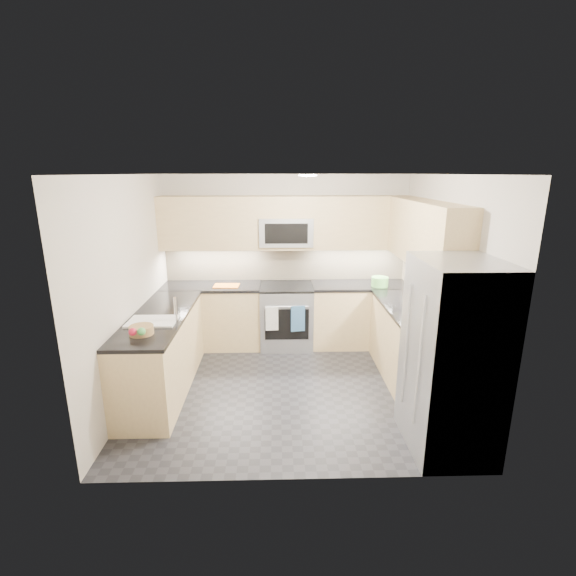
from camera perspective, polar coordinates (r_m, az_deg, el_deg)
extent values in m
cube|color=#232328|center=(5.23, 0.11, -13.29)|extent=(3.60, 3.20, 0.00)
cube|color=beige|center=(4.58, 0.12, 15.28)|extent=(3.60, 3.20, 0.02)
cube|color=#BFB5A6|center=(6.31, -0.31, 3.91)|extent=(3.60, 0.02, 2.50)
cube|color=#BFB5A6|center=(3.24, 0.95, -7.53)|extent=(3.60, 0.02, 2.50)
cube|color=#BFB5A6|center=(5.03, -20.82, -0.12)|extent=(0.02, 3.20, 2.50)
cube|color=#BFB5A6|center=(5.13, 20.65, 0.18)|extent=(0.02, 3.20, 2.50)
cube|color=#DCBE84|center=(6.30, -10.21, -3.90)|extent=(1.42, 0.60, 0.90)
cube|color=#DCBE84|center=(6.35, 9.66, -3.73)|extent=(1.42, 0.60, 0.90)
cube|color=#DCBE84|center=(5.41, 16.29, -7.61)|extent=(0.60, 1.70, 0.90)
cube|color=#DCBE84|center=(5.21, -16.82, -8.60)|extent=(0.60, 2.00, 0.90)
cube|color=black|center=(6.17, -10.42, 0.23)|extent=(1.42, 0.63, 0.04)
cube|color=black|center=(6.21, 9.86, 0.37)|extent=(1.42, 0.63, 0.04)
cube|color=black|center=(5.25, 16.67, -2.88)|extent=(0.63, 1.70, 0.04)
cube|color=black|center=(5.04, -17.24, -3.71)|extent=(0.63, 2.00, 0.04)
cube|color=#DCBE84|center=(6.05, -0.28, 8.92)|extent=(3.60, 0.35, 0.75)
cube|color=#DCBE84|center=(5.21, 18.34, 7.08)|extent=(0.35, 1.95, 0.75)
cube|color=tan|center=(6.32, -0.31, 3.41)|extent=(3.60, 0.01, 0.51)
cube|color=tan|center=(5.55, 18.85, 0.86)|extent=(0.01, 2.30, 0.51)
cube|color=gray|center=(6.21, -0.23, -3.90)|extent=(0.76, 0.65, 0.91)
cube|color=black|center=(6.07, -0.24, 0.20)|extent=(0.76, 0.65, 0.03)
cube|color=black|center=(5.90, -0.16, -5.01)|extent=(0.62, 0.02, 0.45)
cylinder|color=#B2B5BA|center=(5.79, -0.16, -2.58)|extent=(0.60, 0.02, 0.02)
cube|color=#A1A5A9|center=(6.04, -0.27, 7.72)|extent=(0.76, 0.40, 0.40)
cube|color=black|center=(5.83, -0.23, 7.45)|extent=(0.60, 0.01, 0.28)
cube|color=#9C9FA4|center=(4.11, 21.53, -8.84)|extent=(0.70, 0.90, 1.80)
cylinder|color=#B2B5BA|center=(3.81, 17.45, -9.59)|extent=(0.02, 0.02, 1.20)
cylinder|color=#B2B5BA|center=(4.12, 15.86, -7.50)|extent=(0.02, 0.02, 1.20)
cube|color=white|center=(4.83, -17.97, -5.13)|extent=(0.52, 0.38, 0.16)
cylinder|color=silver|center=(4.69, -15.13, -2.89)|extent=(0.03, 0.03, 0.28)
cylinder|color=#5FB24C|center=(6.12, 12.44, 0.86)|extent=(0.32, 0.32, 0.14)
cube|color=orange|center=(6.07, -8.42, 0.31)|extent=(0.37, 0.27, 0.01)
cylinder|color=#9F7A4A|center=(4.48, -19.42, -5.45)|extent=(0.32, 0.32, 0.09)
sphere|color=#B91531|center=(4.25, -20.48, -5.64)|extent=(0.08, 0.08, 0.08)
sphere|color=green|center=(4.23, -19.41, -5.63)|extent=(0.08, 0.08, 0.08)
cube|color=white|center=(5.83, -2.23, -4.25)|extent=(0.18, 0.03, 0.34)
cube|color=#305A86|center=(5.83, 1.36, -4.21)|extent=(0.20, 0.05, 0.37)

